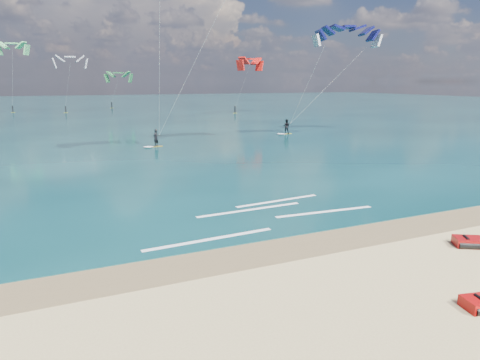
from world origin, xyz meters
name	(u,v)px	position (x,y,z in m)	size (l,w,h in m)	color
ground	(116,138)	(0.00, 40.00, 0.00)	(320.00, 320.00, 0.00)	tan
wet_sand_strip	(255,253)	(0.00, 3.00, 0.00)	(320.00, 2.40, 0.01)	brown
sea	(79,108)	(0.00, 104.00, 0.02)	(320.00, 200.00, 0.04)	#082B30
kitesurfer_main	(175,52)	(3.94, 27.81, 8.94)	(9.15, 8.24, 17.47)	gold
kitesurfer_far	(318,74)	(22.41, 32.84, 7.18)	(11.45, 7.36, 13.84)	gold
shoreline_foam	(267,214)	(2.60, 7.06, 0.04)	(12.04, 4.61, 0.01)	white
distant_kites	(22,84)	(-11.12, 81.21, 5.82)	(78.80, 34.57, 14.53)	#2B783B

